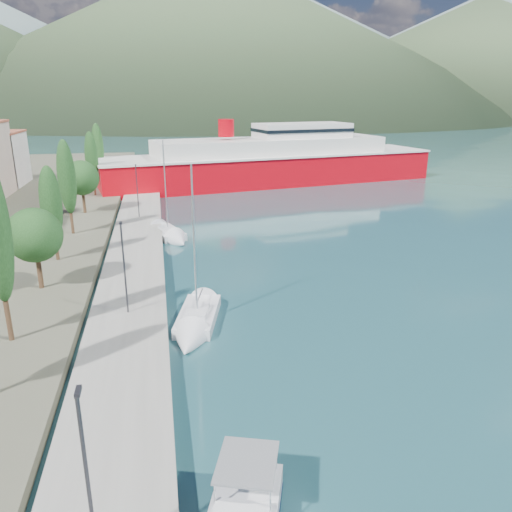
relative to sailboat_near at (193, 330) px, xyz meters
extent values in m
plane|color=#214D54|center=(4.91, 110.41, -0.31)|extent=(1400.00, 1400.00, 0.00)
cube|color=gray|center=(-4.09, 16.41, 0.09)|extent=(5.00, 88.00, 0.80)
cone|color=slate|center=(84.91, 670.41, 89.69)|extent=(760.00, 760.00, 180.00)
cone|color=slate|center=(424.91, 590.41, 69.69)|extent=(640.00, 640.00, 140.00)
cone|color=#3E5334|center=(44.91, 390.41, 57.19)|extent=(480.00, 480.00, 115.00)
cone|color=#3E5334|center=(264.91, 370.41, 44.69)|extent=(420.00, 420.00, 90.00)
cylinder|color=#47301E|center=(-10.67, -0.05, 1.62)|extent=(0.30, 0.30, 2.45)
cylinder|color=#47301E|center=(-10.67, 8.41, 1.64)|extent=(0.36, 0.36, 2.49)
sphere|color=#20481D|center=(-10.67, 8.41, 4.48)|extent=(3.98, 3.98, 3.98)
cylinder|color=#47301E|center=(-10.67, 15.23, 1.30)|extent=(0.30, 0.30, 1.81)
ellipsoid|color=#20481D|center=(-10.67, 15.23, 5.40)|extent=(1.80, 1.80, 6.41)
cylinder|color=#47301E|center=(-10.67, 24.05, 1.45)|extent=(0.30, 0.30, 2.11)
ellipsoid|color=#20481D|center=(-10.67, 24.05, 6.24)|extent=(1.80, 1.80, 7.48)
cylinder|color=#47301E|center=(-10.67, 33.67, 1.69)|extent=(0.36, 0.36, 2.60)
sphere|color=#20481D|center=(-10.67, 33.67, 4.65)|extent=(4.16, 4.16, 4.16)
cylinder|color=#47301E|center=(-10.67, 45.03, 1.37)|extent=(0.30, 0.30, 1.96)
ellipsoid|color=#20481D|center=(-10.67, 45.03, 5.82)|extent=(1.80, 1.80, 6.94)
cylinder|color=#47301E|center=(-10.67, 53.93, 1.44)|extent=(0.30, 0.30, 2.10)
ellipsoid|color=#20481D|center=(-10.67, 53.93, 6.21)|extent=(1.80, 1.80, 7.44)
cylinder|color=#2D2D33|center=(-4.09, -16.55, 3.49)|extent=(0.12, 0.12, 6.00)
cube|color=#2D2D33|center=(-4.09, -16.30, 6.49)|extent=(0.15, 0.50, 0.12)
cylinder|color=#2D2D33|center=(-4.09, 2.42, 3.49)|extent=(0.12, 0.12, 6.00)
cube|color=#2D2D33|center=(-4.09, 2.67, 6.49)|extent=(0.15, 0.50, 0.12)
cylinder|color=#2D2D33|center=(-4.09, 29.83, 3.49)|extent=(0.12, 0.12, 6.00)
cube|color=#2D2D33|center=(-4.09, 30.08, 6.49)|extent=(0.15, 0.50, 0.12)
cube|color=slate|center=(0.86, -14.68, 1.97)|extent=(2.72, 2.96, 0.09)
cube|color=silver|center=(0.47, 1.89, -0.05)|extent=(3.69, 6.19, 0.93)
cube|color=silver|center=(0.37, 1.51, 0.57)|extent=(1.94, 2.59, 0.36)
cylinder|color=silver|center=(0.37, 1.51, 5.31)|extent=(0.12, 0.12, 9.79)
cone|color=silver|center=(-0.42, -1.71, -0.05)|extent=(2.95, 3.19, 2.37)
cube|color=silver|center=(-1.08, 23.56, -0.05)|extent=(4.08, 6.01, 0.95)
cube|color=silver|center=(-0.96, 23.21, 0.59)|extent=(2.09, 2.56, 0.37)
cylinder|color=silver|center=(-0.96, 23.21, 5.16)|extent=(0.12, 0.12, 9.47)
cone|color=silver|center=(0.07, 20.21, -0.05)|extent=(3.12, 3.22, 2.42)
cube|color=#BB030E|center=(17.12, 54.15, 1.83)|extent=(57.50, 21.87, 5.44)
cube|color=silver|center=(17.12, 54.15, 4.55)|extent=(57.95, 22.28, 0.29)
cube|color=silver|center=(17.12, 54.15, 5.71)|extent=(39.97, 16.69, 2.91)
cube|color=silver|center=(22.85, 55.22, 8.33)|extent=(16.83, 10.02, 2.33)
cylinder|color=#BB030E|center=(9.49, 52.71, 9.01)|extent=(2.52, 2.52, 2.72)
camera|label=1|loc=(-1.58, -28.78, 14.21)|focal=35.00mm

